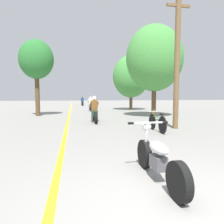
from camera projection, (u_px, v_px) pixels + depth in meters
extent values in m
plane|color=gray|center=(188.00, 217.00, 2.48)|extent=(120.00, 120.00, 0.00)
cube|color=yellow|center=(69.00, 116.00, 14.92)|extent=(0.14, 48.00, 0.01)
cylinder|color=brown|center=(177.00, 62.00, 8.92)|extent=(0.24, 0.24, 6.04)
cube|color=brown|center=(178.00, 5.00, 8.72)|extent=(1.10, 0.10, 0.12)
cylinder|color=#513A23|center=(154.00, 97.00, 14.07)|extent=(0.32, 0.32, 2.83)
ellipsoid|color=#42893D|center=(154.00, 58.00, 13.85)|extent=(3.97, 3.57, 4.56)
cylinder|color=#513A23|center=(131.00, 99.00, 20.94)|extent=(0.32, 0.32, 2.28)
ellipsoid|color=#42893D|center=(131.00, 76.00, 20.74)|extent=(3.82, 3.43, 4.39)
cylinder|color=#513A23|center=(37.00, 93.00, 14.69)|extent=(0.32, 0.32, 3.36)
ellipsoid|color=#286B2D|center=(36.00, 59.00, 14.49)|extent=(2.46, 2.21, 2.83)
cylinder|color=black|center=(144.00, 154.00, 4.16)|extent=(0.12, 0.58, 0.58)
cylinder|color=black|center=(179.00, 181.00, 2.82)|extent=(0.12, 0.58, 0.58)
ellipsoid|color=silver|center=(159.00, 148.00, 3.47)|extent=(0.24, 0.61, 0.20)
cube|color=#4C4C51|center=(158.00, 162.00, 3.49)|extent=(0.20, 0.36, 0.24)
cylinder|color=silver|center=(146.00, 139.00, 4.05)|extent=(0.06, 0.23, 0.69)
cylinder|color=silver|center=(148.00, 123.00, 3.93)|extent=(0.71, 0.04, 0.04)
cylinder|color=black|center=(131.00, 123.00, 3.86)|extent=(0.11, 0.05, 0.05)
cylinder|color=black|center=(165.00, 122.00, 4.00)|extent=(0.11, 0.05, 0.05)
sphere|color=silver|center=(146.00, 126.00, 4.03)|extent=(0.20, 0.20, 0.20)
cylinder|color=black|center=(93.00, 115.00, 11.96)|extent=(0.12, 0.66, 0.66)
cylinder|color=black|center=(96.00, 118.00, 10.58)|extent=(0.12, 0.66, 0.66)
cube|color=#0C4723|center=(94.00, 113.00, 11.26)|extent=(0.20, 0.90, 0.28)
cylinder|color=silver|center=(93.00, 104.00, 11.81)|extent=(0.50, 0.03, 0.03)
cylinder|color=#38383D|center=(92.00, 117.00, 11.20)|extent=(0.11, 0.11, 0.65)
cylinder|color=#38383D|center=(97.00, 117.00, 11.25)|extent=(0.11, 0.11, 0.65)
cube|color=brown|center=(94.00, 106.00, 11.20)|extent=(0.34, 0.28, 0.61)
cylinder|color=brown|center=(91.00, 104.00, 11.32)|extent=(0.08, 0.48, 0.37)
cylinder|color=brown|center=(98.00, 104.00, 11.39)|extent=(0.08, 0.48, 0.37)
sphere|color=white|center=(94.00, 98.00, 11.21)|extent=(0.24, 0.24, 0.24)
cylinder|color=black|center=(90.00, 107.00, 20.42)|extent=(0.12, 0.62, 0.62)
cylinder|color=black|center=(91.00, 108.00, 18.92)|extent=(0.12, 0.62, 0.62)
cube|color=#0C4723|center=(90.00, 106.00, 19.66)|extent=(0.20, 0.98, 0.28)
cylinder|color=silver|center=(90.00, 101.00, 20.27)|extent=(0.50, 0.03, 0.03)
cylinder|color=slate|center=(89.00, 108.00, 19.60)|extent=(0.11, 0.11, 0.63)
cylinder|color=slate|center=(92.00, 108.00, 19.65)|extent=(0.11, 0.11, 0.63)
cube|color=silver|center=(90.00, 102.00, 19.60)|extent=(0.34, 0.28, 0.58)
cylinder|color=silver|center=(88.00, 101.00, 19.72)|extent=(0.08, 0.46, 0.35)
cylinder|color=silver|center=(92.00, 101.00, 19.79)|extent=(0.08, 0.46, 0.35)
sphere|color=white|center=(90.00, 98.00, 19.61)|extent=(0.21, 0.21, 0.21)
cylinder|color=black|center=(82.00, 103.00, 30.94)|extent=(0.12, 0.65, 0.65)
cylinder|color=black|center=(83.00, 104.00, 29.50)|extent=(0.12, 0.65, 0.65)
cube|color=#0C4723|center=(82.00, 102.00, 30.20)|extent=(0.20, 0.94, 0.28)
cylinder|color=silver|center=(82.00, 99.00, 30.79)|extent=(0.50, 0.03, 0.03)
cylinder|color=#38383D|center=(82.00, 103.00, 30.15)|extent=(0.11, 0.11, 0.65)
cylinder|color=#38383D|center=(83.00, 103.00, 30.20)|extent=(0.11, 0.11, 0.65)
cube|color=navy|center=(82.00, 100.00, 30.15)|extent=(0.34, 0.27, 0.50)
cylinder|color=navy|center=(81.00, 99.00, 30.27)|extent=(0.08, 0.40, 0.31)
cylinder|color=navy|center=(84.00, 99.00, 30.34)|extent=(0.08, 0.40, 0.31)
sphere|color=#2D333D|center=(82.00, 97.00, 30.16)|extent=(0.21, 0.21, 0.21)
cylinder|color=black|center=(152.00, 122.00, 8.84)|extent=(0.04, 0.70, 0.70)
cylinder|color=black|center=(162.00, 125.00, 7.83)|extent=(0.04, 0.70, 0.70)
cylinder|color=#2D8C38|center=(157.00, 117.00, 8.31)|extent=(0.04, 0.83, 0.04)
cylinder|color=#2D8C38|center=(162.00, 119.00, 7.89)|extent=(0.03, 0.03, 0.42)
cube|color=black|center=(162.00, 114.00, 7.87)|extent=(0.10, 0.20, 0.05)
cylinder|color=#2D8C38|center=(153.00, 117.00, 8.77)|extent=(0.03, 0.03, 0.46)
cylinder|color=silver|center=(153.00, 111.00, 8.75)|extent=(0.44, 0.03, 0.03)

